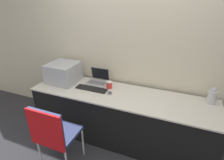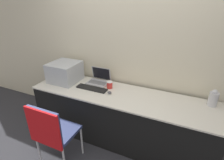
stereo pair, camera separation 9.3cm
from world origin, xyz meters
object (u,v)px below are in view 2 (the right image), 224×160
Objects in this scene: laptop_left at (99,79)px; chair at (51,130)px; external_keyboard at (92,88)px; mouse at (109,93)px; metal_pitcher at (213,99)px; printer at (65,71)px; coffee_cup at (110,85)px.

chair is (-0.08, -1.04, -0.23)m from laptop_left.
mouse is at bearing -5.15° from external_keyboard.
external_keyboard is 1.61m from metal_pitcher.
laptop_left is 0.42m from mouse.
printer reaches higher than coffee_cup.
external_keyboard is 2.14× the size of metal_pitcher.
metal_pitcher is (1.29, 0.26, 0.08)m from mouse.
laptop_left is 1.48× the size of metal_pitcher.
chair is at bearing -94.47° from laptop_left.
metal_pitcher reaches higher than mouse.
coffee_cup reaches higher than external_keyboard.
mouse is 0.27× the size of metal_pitcher.
laptop_left is at bearing 92.18° from external_keyboard.
metal_pitcher is (2.12, 0.16, -0.07)m from printer.
printer reaches higher than mouse.
metal_pitcher reaches higher than external_keyboard.
laptop_left is 1.60m from metal_pitcher.
laptop_left is 0.69× the size of external_keyboard.
printer reaches higher than metal_pitcher.
metal_pitcher is at bearing 8.44° from external_keyboard.
external_keyboard is 7.99× the size of mouse.
printer is 1.34× the size of laptop_left.
chair reaches higher than external_keyboard.
laptop_left reaches higher than metal_pitcher.
mouse is at bearing -65.39° from coffee_cup.
printer is 2.00× the size of metal_pitcher.
external_keyboard is 0.27m from coffee_cup.
chair is at bearing -96.53° from external_keyboard.
coffee_cup is 1.36m from metal_pitcher.
printer is at bearing -175.70° from metal_pitcher.
laptop_left is 0.26m from coffee_cup.
printer reaches higher than external_keyboard.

